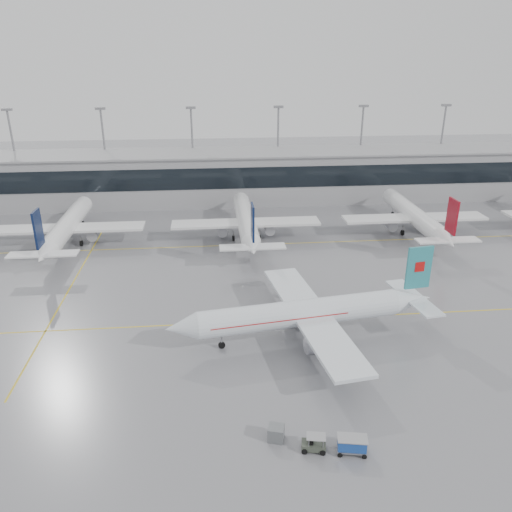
{
  "coord_description": "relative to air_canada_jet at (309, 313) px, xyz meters",
  "views": [
    {
      "loc": [
        -6.93,
        -61.33,
        35.38
      ],
      "look_at": [
        0.0,
        12.0,
        5.0
      ],
      "focal_mm": 35.0,
      "sensor_mm": 36.0,
      "label": 1
    }
  ],
  "objects": [
    {
      "name": "terminal_glass",
      "position": [
        -5.41,
        59.21,
        3.86
      ],
      "size": [
        180.0,
        0.2,
        5.0
      ],
      "primitive_type": "cube",
      "color": "black",
      "rests_on": "ground"
    },
    {
      "name": "baggage_cart",
      "position": [
        0.16,
        -20.86,
        -2.62
      ],
      "size": [
        3.05,
        2.06,
        1.74
      ],
      "rotation": [
        0.0,
        0.0,
        -0.18
      ],
      "color": "gray",
      "rests_on": "ground"
    },
    {
      "name": "parked_jet_c",
      "position": [
        -5.41,
        38.45,
        0.07
      ],
      "size": [
        29.64,
        36.96,
        11.72
      ],
      "rotation": [
        0.0,
        0.0,
        1.57
      ],
      "color": "white",
      "rests_on": "ground"
    },
    {
      "name": "gse_unit",
      "position": [
        -6.76,
        -18.47,
        -2.88
      ],
      "size": [
        1.86,
        1.79,
        1.53
      ],
      "primitive_type": "cube",
      "rotation": [
        0.0,
        0.0,
        -0.28
      ],
      "color": "slate",
      "rests_on": "ground"
    },
    {
      "name": "ground",
      "position": [
        -5.41,
        4.76,
        -3.64
      ],
      "size": [
        320.0,
        320.0,
        0.0
      ],
      "primitive_type": "plane",
      "color": "gray",
      "rests_on": "ground"
    },
    {
      "name": "baggage_tug",
      "position": [
        -3.38,
        -20.2,
        -3.05
      ],
      "size": [
        3.52,
        1.83,
        1.67
      ],
      "rotation": [
        0.0,
        0.0,
        -0.18
      ],
      "color": "#3C4338",
      "rests_on": "ground"
    },
    {
      "name": "light_masts",
      "position": [
        -5.41,
        72.76,
        9.7
      ],
      "size": [
        156.4,
        1.0,
        22.6
      ],
      "color": "gray",
      "rests_on": "ground"
    },
    {
      "name": "taxi_line_north",
      "position": [
        -5.41,
        34.76,
        -3.64
      ],
      "size": [
        120.0,
        0.25,
        0.01
      ],
      "primitive_type": "cube",
      "color": "gold",
      "rests_on": "ground"
    },
    {
      "name": "terminal_roof",
      "position": [
        -5.41,
        66.76,
        8.56
      ],
      "size": [
        182.0,
        16.0,
        0.4
      ],
      "primitive_type": "cube",
      "color": "gray",
      "rests_on": "ground"
    },
    {
      "name": "taxi_line_main",
      "position": [
        -5.41,
        4.76,
        -3.64
      ],
      "size": [
        120.0,
        0.25,
        0.01
      ],
      "primitive_type": "cube",
      "color": "gold",
      "rests_on": "ground"
    },
    {
      "name": "air_canada_jet",
      "position": [
        0.0,
        0.0,
        0.0
      ],
      "size": [
        36.53,
        29.46,
        11.48
      ],
      "rotation": [
        0.0,
        0.0,
        3.29
      ],
      "color": "white",
      "rests_on": "ground"
    },
    {
      "name": "parked_jet_d",
      "position": [
        29.59,
        38.45,
        0.07
      ],
      "size": [
        29.64,
        36.96,
        11.72
      ],
      "rotation": [
        0.0,
        0.0,
        1.57
      ],
      "color": "white",
      "rests_on": "ground"
    },
    {
      "name": "taxi_line_cross",
      "position": [
        -35.41,
        19.76,
        -3.64
      ],
      "size": [
        0.25,
        60.0,
        0.01
      ],
      "primitive_type": "cube",
      "color": "gold",
      "rests_on": "ground"
    },
    {
      "name": "terminal",
      "position": [
        -5.41,
        66.76,
        2.36
      ],
      "size": [
        180.0,
        15.0,
        12.0
      ],
      "primitive_type": "cube",
      "color": "gray",
      "rests_on": "ground"
    },
    {
      "name": "parked_jet_b",
      "position": [
        -40.41,
        38.45,
        0.07
      ],
      "size": [
        29.64,
        36.96,
        11.72
      ],
      "rotation": [
        0.0,
        0.0,
        1.57
      ],
      "color": "white",
      "rests_on": "ground"
    }
  ]
}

